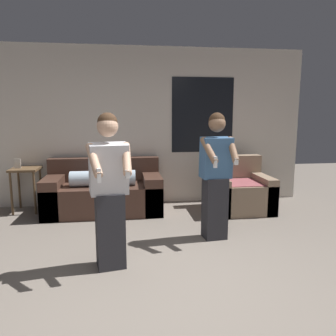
{
  "coord_description": "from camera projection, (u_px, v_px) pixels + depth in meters",
  "views": [
    {
      "loc": [
        -0.33,
        -2.64,
        1.57
      ],
      "look_at": [
        0.16,
        0.94,
        0.97
      ],
      "focal_mm": 35.0,
      "sensor_mm": 36.0,
      "label": 1
    }
  ],
  "objects": [
    {
      "name": "wall_back",
      "position": [
        143.0,
        127.0,
        5.69
      ],
      "size": [
        5.73,
        0.07,
        2.7
      ],
      "color": "silver",
      "rests_on": "ground_plane"
    },
    {
      "name": "person_right",
      "position": [
        216.0,
        176.0,
        4.07
      ],
      "size": [
        0.43,
        0.48,
        1.59
      ],
      "color": "#28282D",
      "rests_on": "ground_plane"
    },
    {
      "name": "ground_plane",
      "position": [
        165.0,
        295.0,
        2.88
      ],
      "size": [
        14.0,
        14.0,
        0.0
      ],
      "primitive_type": "plane",
      "color": "slate"
    },
    {
      "name": "couch",
      "position": [
        104.0,
        193.0,
        5.29
      ],
      "size": [
        1.82,
        0.9,
        0.84
      ],
      "color": "#472D23",
      "rests_on": "ground_plane"
    },
    {
      "name": "person_left",
      "position": [
        109.0,
        191.0,
        3.27
      ],
      "size": [
        0.44,
        0.52,
        1.59
      ],
      "color": "#28282D",
      "rests_on": "ground_plane"
    },
    {
      "name": "side_table",
      "position": [
        26.0,
        176.0,
        5.27
      ],
      "size": [
        0.43,
        0.48,
        0.87
      ],
      "color": "brown",
      "rests_on": "ground_plane"
    },
    {
      "name": "armchair",
      "position": [
        239.0,
        192.0,
        5.4
      ],
      "size": [
        0.94,
        0.89,
        0.87
      ],
      "color": "#937A60",
      "rests_on": "ground_plane"
    }
  ]
}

